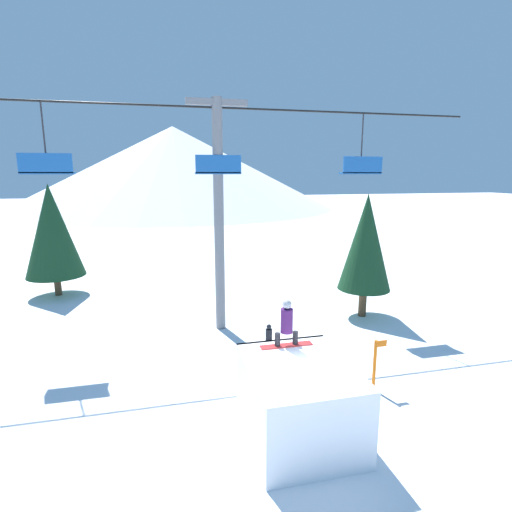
% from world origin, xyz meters
% --- Properties ---
extents(ground_plane, '(220.00, 220.00, 0.00)m').
position_xyz_m(ground_plane, '(0.00, 0.00, 0.00)').
color(ground_plane, white).
extents(mountain_ridge, '(60.04, 60.04, 15.21)m').
position_xyz_m(mountain_ridge, '(0.00, 71.63, 7.61)').
color(mountain_ridge, silver).
rests_on(mountain_ridge, ground_plane).
extents(snow_ramp, '(2.54, 3.20, 1.93)m').
position_xyz_m(snow_ramp, '(0.22, 0.53, 0.97)').
color(snow_ramp, white).
rests_on(snow_ramp, ground_plane).
extents(snowboarder, '(1.45, 0.33, 1.31)m').
position_xyz_m(snowboarder, '(0.23, 1.66, 2.58)').
color(snowboarder, '#B22D2D').
rests_on(snowboarder, snow_ramp).
extents(chairlift, '(21.96, 0.44, 9.42)m').
position_xyz_m(chairlift, '(-0.62, 8.12, 5.68)').
color(chairlift, slate).
rests_on(chairlift, ground_plane).
extents(pine_tree_near, '(2.38, 2.38, 5.67)m').
position_xyz_m(pine_tree_near, '(6.03, 8.09, 3.47)').
color(pine_tree_near, '#4C3823').
rests_on(pine_tree_near, ground_plane).
extents(pine_tree_far, '(3.01, 3.01, 6.03)m').
position_xyz_m(pine_tree_far, '(-8.56, 14.92, 3.55)').
color(pine_tree_far, '#4C3823').
rests_on(pine_tree_far, ground_plane).
extents(trail_marker, '(0.41, 0.10, 1.62)m').
position_xyz_m(trail_marker, '(3.20, 2.04, 0.87)').
color(trail_marker, orange).
rests_on(trail_marker, ground_plane).
extents(distant_skier, '(0.24, 0.24, 1.23)m').
position_xyz_m(distant_skier, '(0.66, 5.00, 0.67)').
color(distant_skier, black).
rests_on(distant_skier, ground_plane).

